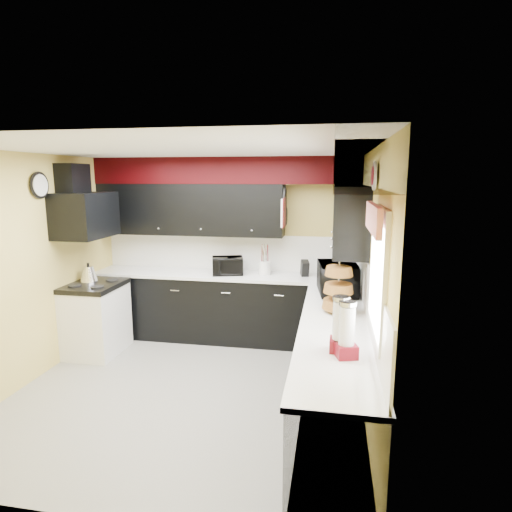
{
  "coord_description": "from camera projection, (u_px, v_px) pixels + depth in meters",
  "views": [
    {
      "loc": [
        1.44,
        -4.05,
        2.24
      ],
      "look_at": [
        0.57,
        0.82,
        1.33
      ],
      "focal_mm": 30.0,
      "sensor_mm": 36.0,
      "label": 1
    }
  ],
  "objects": [
    {
      "name": "soffit_right",
      "position": [
        355.0,
        167.0,
        3.69
      ],
      "size": [
        0.36,
        3.24,
        0.35
      ],
      "primitive_type": "cube",
      "color": "black",
      "rests_on": "wall_right"
    },
    {
      "name": "window",
      "position": [
        379.0,
        273.0,
        3.11
      ],
      "size": [
        0.03,
        0.86,
        0.96
      ],
      "primitive_type": null,
      "color": "white",
      "rests_on": "wall_right"
    },
    {
      "name": "wall_right",
      "position": [
        369.0,
        284.0,
        4.03
      ],
      "size": [
        0.06,
        3.6,
        2.5
      ],
      "primitive_type": "cube",
      "color": "#E0C666",
      "rests_on": "ground"
    },
    {
      "name": "ground",
      "position": [
        190.0,
        390.0,
        4.57
      ],
      "size": [
        3.6,
        3.6,
        0.0
      ],
      "primitive_type": "plane",
      "color": "gray",
      "rests_on": "ground"
    },
    {
      "name": "stove",
      "position": [
        97.0,
        320.0,
        5.48
      ],
      "size": [
        0.6,
        0.75,
        0.86
      ],
      "primitive_type": "cube",
      "color": "white",
      "rests_on": "ground"
    },
    {
      "name": "hood",
      "position": [
        85.0,
        215.0,
        5.24
      ],
      "size": [
        0.5,
        0.78,
        0.55
      ],
      "primitive_type": "cube",
      "color": "black",
      "rests_on": "wall_left"
    },
    {
      "name": "baskets",
      "position": [
        338.0,
        288.0,
        4.14
      ],
      "size": [
        0.27,
        0.27,
        0.5
      ],
      "primitive_type": null,
      "color": "brown",
      "rests_on": "upper_right"
    },
    {
      "name": "utensil_crock",
      "position": [
        265.0,
        268.0,
        5.79
      ],
      "size": [
        0.19,
        0.19,
        0.18
      ],
      "primitive_type": "cylinder",
      "rotation": [
        0.0,
        0.0,
        -0.15
      ],
      "color": "silver",
      "rests_on": "counter_back"
    },
    {
      "name": "ceiling",
      "position": [
        183.0,
        150.0,
        4.12
      ],
      "size": [
        3.6,
        3.6,
        0.06
      ],
      "primitive_type": "cube",
      "color": "white",
      "rests_on": "wall_back"
    },
    {
      "name": "hood_duct",
      "position": [
        73.0,
        180.0,
        5.19
      ],
      "size": [
        0.24,
        0.4,
        0.4
      ],
      "primitive_type": "cube",
      "color": "black",
      "rests_on": "wall_left"
    },
    {
      "name": "soffit_back",
      "position": [
        225.0,
        171.0,
        5.72
      ],
      "size": [
        3.6,
        0.36,
        0.35
      ],
      "primitive_type": "cube",
      "color": "black",
      "rests_on": "wall_back"
    },
    {
      "name": "dispenser_b",
      "position": [
        340.0,
        326.0,
        3.2
      ],
      "size": [
        0.15,
        0.15,
        0.41
      ],
      "primitive_type": null,
      "rotation": [
        0.0,
        0.0,
        -0.02
      ],
      "color": "#71000A",
      "rests_on": "counter_right"
    },
    {
      "name": "toaster_oven",
      "position": [
        228.0,
        266.0,
        5.78
      ],
      "size": [
        0.48,
        0.44,
        0.24
      ],
      "primitive_type": "imported",
      "rotation": [
        0.0,
        0.0,
        0.28
      ],
      "color": "black",
      "rests_on": "counter_back"
    },
    {
      "name": "wall_left",
      "position": [
        29.0,
        269.0,
        4.66
      ],
      "size": [
        0.06,
        3.6,
        2.5
      ],
      "primitive_type": "cube",
      "color": "#E0C666",
      "rests_on": "ground"
    },
    {
      "name": "cab_back",
      "position": [
        224.0,
        308.0,
        5.94
      ],
      "size": [
        3.6,
        0.6,
        0.9
      ],
      "primitive_type": "cube",
      "color": "black",
      "rests_on": "ground"
    },
    {
      "name": "pan_top",
      "position": [
        285.0,
        196.0,
        5.57
      ],
      "size": [
        0.03,
        0.22,
        0.4
      ],
      "primitive_type": null,
      "color": "black",
      "rests_on": "upper_back"
    },
    {
      "name": "counter_right",
      "position": [
        336.0,
        326.0,
        3.85
      ],
      "size": [
        0.64,
        3.02,
        0.04
      ],
      "primitive_type": "cube",
      "color": "white",
      "rests_on": "cab_right"
    },
    {
      "name": "valance",
      "position": [
        373.0,
        218.0,
        3.05
      ],
      "size": [
        0.04,
        0.88,
        0.2
      ],
      "primitive_type": "cube",
      "color": "red",
      "rests_on": "wall_right"
    },
    {
      "name": "splash_back",
      "position": [
        229.0,
        252.0,
        6.09
      ],
      "size": [
        3.6,
        0.02,
        0.5
      ],
      "primitive_type": "cube",
      "color": "white",
      "rests_on": "counter_back"
    },
    {
      "name": "upper_right",
      "position": [
        349.0,
        217.0,
        4.83
      ],
      "size": [
        0.35,
        1.8,
        0.7
      ],
      "primitive_type": "cube",
      "color": "black",
      "rests_on": "wall_right"
    },
    {
      "name": "dispenser_a",
      "position": [
        347.0,
        331.0,
        3.1
      ],
      "size": [
        0.18,
        0.18,
        0.4
      ],
      "primitive_type": null,
      "rotation": [
        0.0,
        0.0,
        0.29
      ],
      "color": "#610F10",
      "rests_on": "counter_right"
    },
    {
      "name": "clock",
      "position": [
        39.0,
        185.0,
        4.73
      ],
      "size": [
        0.03,
        0.3,
        0.3
      ],
      "primitive_type": null,
      "color": "black",
      "rests_on": "wall_left"
    },
    {
      "name": "wall_back",
      "position": [
        229.0,
        248.0,
        6.09
      ],
      "size": [
        3.6,
        0.06,
        2.5
      ],
      "primitive_type": "cube",
      "color": "#E0C666",
      "rests_on": "ground"
    },
    {
      "name": "cab_right",
      "position": [
        334.0,
        374.0,
        3.94
      ],
      "size": [
        0.6,
        3.0,
        0.9
      ],
      "primitive_type": "cube",
      "color": "black",
      "rests_on": "ground"
    },
    {
      "name": "pan_mid",
      "position": [
        283.0,
        216.0,
        5.49
      ],
      "size": [
        0.03,
        0.28,
        0.46
      ],
      "primitive_type": null,
      "color": "black",
      "rests_on": "upper_back"
    },
    {
      "name": "cut_board",
      "position": [
        283.0,
        213.0,
        5.36
      ],
      "size": [
        0.03,
        0.26,
        0.35
      ],
      "primitive_type": "cube",
      "color": "white",
      "rests_on": "upper_back"
    },
    {
      "name": "counter_back",
      "position": [
        224.0,
        275.0,
        5.86
      ],
      "size": [
        3.62,
        0.64,
        0.04
      ],
      "primitive_type": "cube",
      "color": "white",
      "rests_on": "cab_back"
    },
    {
      "name": "knife_block",
      "position": [
        305.0,
        269.0,
        5.67
      ],
      "size": [
        0.13,
        0.15,
        0.21
      ],
      "primitive_type": "cube",
      "rotation": [
        0.0,
        0.0,
        0.26
      ],
      "color": "black",
      "rests_on": "counter_back"
    },
    {
      "name": "pan_low",
      "position": [
        286.0,
        216.0,
        5.74
      ],
      "size": [
        0.03,
        0.24,
        0.42
      ],
      "primitive_type": null,
      "color": "black",
      "rests_on": "upper_back"
    },
    {
      "name": "microwave",
      "position": [
        338.0,
        278.0,
        4.83
      ],
      "size": [
        0.49,
        0.67,
        0.34
      ],
      "primitive_type": "imported",
      "rotation": [
        0.0,
        0.0,
        1.7
      ],
      "color": "black",
      "rests_on": "counter_right"
    },
    {
      "name": "cooktop",
      "position": [
        94.0,
        286.0,
        5.4
      ],
      "size": [
        0.62,
        0.77,
        0.06
      ],
      "primitive_type": "cube",
      "color": "black",
      "rests_on": "stove"
    },
    {
      "name": "splash_right",
      "position": [
        367.0,
        290.0,
        4.05
      ],
      "size": [
        0.02,
        3.6,
        0.5
      ],
      "primitive_type": "cube",
      "color": "white",
      "rests_on": "counter_right"
    },
    {
      "name": "upper_back",
      "position": [
        190.0,
        209.0,
        5.91
      ],
      "size": [
        2.6,
        0.35,
        0.7
      ],
      "primitive_type": "cube",
      "color": "black",
      "rests_on": "wall_back"
    },
    {
      "name": "kettle",
      "position": [
        89.0,
        274.0,
        5.49
      ],
      "size": [
        0.27,
        0.27,
        0.19
      ],
      "primitive_type": null,
      "rotation": [
        0.0,
        0.0,
        0.33
      ],
      "color": "silver",
      "rests_on": "cooktop"
    },
    {
      "name": "deco_plate",
      "position": [
        374.0,
        176.0,
        3.52
      ],
      "size": [
        0.03,
        0.24,
        0.24
      ],
      "primitive_type": null,
      "color": "white",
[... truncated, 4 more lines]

